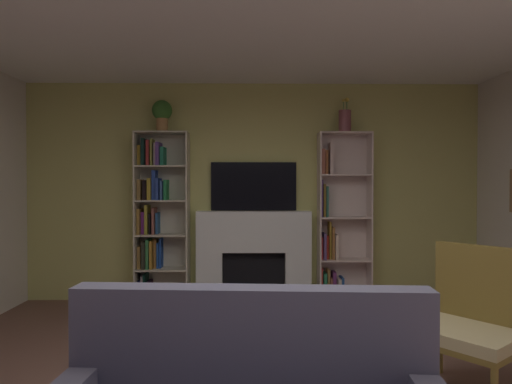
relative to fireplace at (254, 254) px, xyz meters
The scene contains 8 objects.
wall_back_accent 0.78m from the fireplace, 90.00° to the left, with size 5.81×0.06×2.73m, color #C0BD67.
fireplace is the anchor object (origin of this frame).
tv 0.85m from the fireplace, 90.00° to the left, with size 1.07×0.06×0.60m, color black.
bookshelf_left 1.29m from the fireplace, behind, with size 0.64×0.31×2.10m.
bookshelf_right 1.11m from the fireplace, ahead, with size 0.64×0.28×2.10m.
potted_plant 2.07m from the fireplace, behind, with size 0.25×0.25×0.39m.
vase_with_flowers 2.00m from the fireplace, ahead, with size 0.15×0.15×0.43m.
armchair 2.95m from the fireplace, 59.81° to the right, with size 0.86×0.88×1.02m.
Camera 1 is at (-0.06, -2.70, 1.47)m, focal length 32.57 mm.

